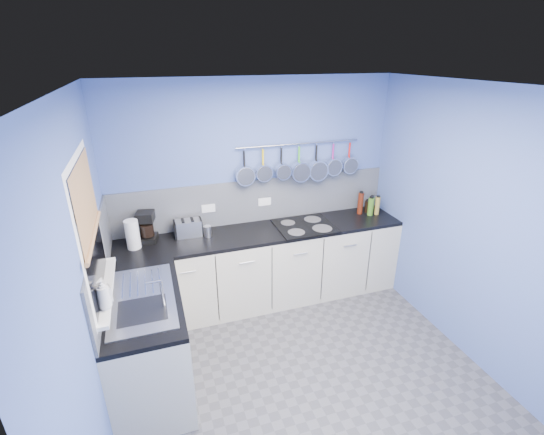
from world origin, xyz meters
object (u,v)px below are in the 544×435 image
soap_bottle_a (103,294)px  paper_towel (133,234)px  soap_bottle_b (105,291)px  toaster (188,228)px  coffee_maker (147,227)px  hob (305,226)px  canister (208,231)px

soap_bottle_a → paper_towel: soap_bottle_a is taller
soap_bottle_b → toaster: soap_bottle_b is taller
soap_bottle_b → toaster: bearing=59.1°
coffee_maker → toaster: coffee_maker is taller
hob → soap_bottle_a: bearing=-150.6°
toaster → canister: bearing=-22.6°
canister → hob: bearing=-5.1°
toaster → canister: size_ratio=2.31×
hob → soap_bottle_b: bearing=-152.6°
soap_bottle_a → hob: soap_bottle_a is taller
canister → hob: canister is taller
coffee_maker → hob: (1.69, -0.18, -0.15)m
soap_bottle_a → soap_bottle_b: soap_bottle_a is taller
hob → toaster: bearing=172.0°
paper_towel → toaster: 0.57m
toaster → paper_towel: bearing=-167.4°
soap_bottle_b → hob: 2.27m
soap_bottle_b → paper_towel: size_ratio=0.57×
paper_towel → hob: 1.84m
coffee_maker → toaster: size_ratio=1.16×
soap_bottle_a → hob: 2.32m
toaster → canister: (0.19, -0.08, -0.03)m
toaster → canister: toaster is taller
soap_bottle_a → soap_bottle_b: (0.00, 0.09, -0.03)m
soap_bottle_a → toaster: bearing=60.9°
coffee_maker → soap_bottle_b: bearing=-91.3°
soap_bottle_a → coffee_maker: 1.35m
soap_bottle_b → paper_towel: soap_bottle_b is taller
coffee_maker → canister: (0.61, -0.08, -0.10)m
soap_bottle_b → canister: (0.92, 1.14, -0.18)m
soap_bottle_a → paper_towel: 1.21m
paper_towel → hob: paper_towel is taller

